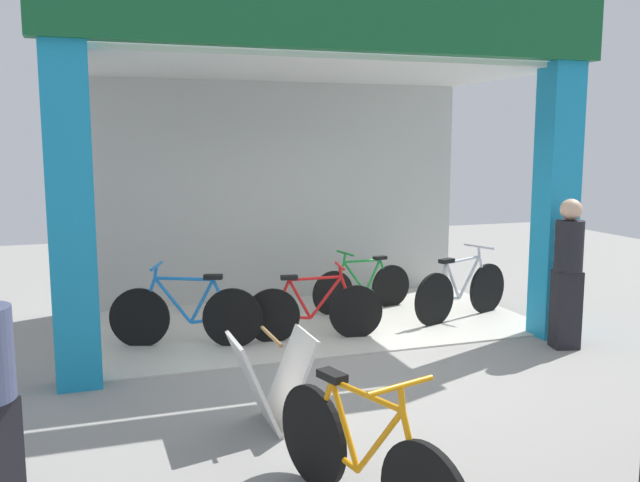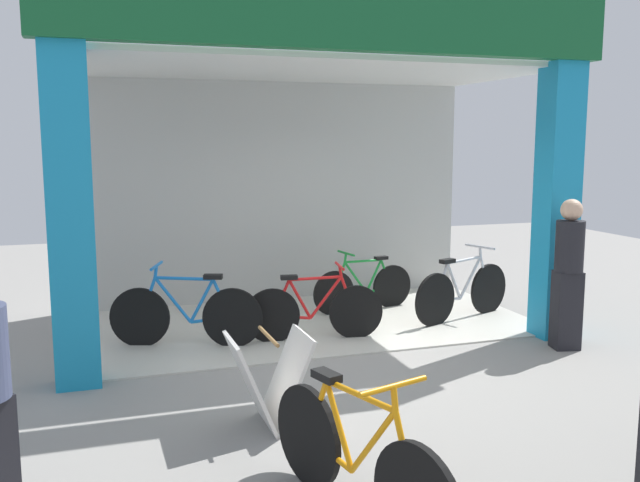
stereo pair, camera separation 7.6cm
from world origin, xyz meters
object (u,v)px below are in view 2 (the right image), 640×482
(bicycle_inside_0, at_px, (364,287))
(bicycle_inside_1, at_px, (187,314))
(bicycle_inside_2, at_px, (314,311))
(sandwich_board_sign, at_px, (269,380))
(bicycle_inside_3, at_px, (463,291))
(pedestrian_1, at_px, (568,272))
(bicycle_parked_0, at_px, (357,459))

(bicycle_inside_0, height_order, bicycle_inside_1, bicycle_inside_1)
(bicycle_inside_2, bearing_deg, sandwich_board_sign, -116.38)
(bicycle_inside_3, height_order, pedestrian_1, pedestrian_1)
(bicycle_inside_2, bearing_deg, bicycle_inside_1, 171.52)
(bicycle_inside_1, height_order, bicycle_parked_0, bicycle_parked_0)
(bicycle_inside_2, height_order, sandwich_board_sign, bicycle_inside_2)
(bicycle_inside_3, bearing_deg, bicycle_inside_2, -172.09)
(bicycle_inside_2, bearing_deg, bicycle_inside_3, 7.91)
(bicycle_inside_1, relative_size, sandwich_board_sign, 2.12)
(bicycle_inside_0, bearing_deg, bicycle_parked_0, -112.32)
(pedestrian_1, bearing_deg, sandwich_board_sign, -164.40)
(bicycle_inside_1, bearing_deg, bicycle_inside_0, 19.76)
(bicycle_inside_1, height_order, bicycle_inside_2, bicycle_inside_1)
(bicycle_inside_0, distance_m, bicycle_inside_3, 1.31)
(bicycle_inside_3, relative_size, pedestrian_1, 0.97)
(bicycle_inside_0, distance_m, bicycle_parked_0, 5.14)
(bicycle_inside_2, relative_size, bicycle_inside_3, 0.98)
(bicycle_inside_1, bearing_deg, pedestrian_1, -18.86)
(bicycle_inside_1, distance_m, bicycle_inside_3, 3.50)
(bicycle_inside_1, height_order, pedestrian_1, pedestrian_1)
(bicycle_inside_3, relative_size, bicycle_parked_0, 0.96)
(bicycle_inside_1, xyz_separation_m, bicycle_inside_2, (1.42, -0.21, -0.02))
(bicycle_inside_0, xyz_separation_m, sandwich_board_sign, (-2.12, -3.25, 0.05))
(bicycle_inside_0, bearing_deg, pedestrian_1, -56.29)
(bicycle_inside_0, distance_m, sandwich_board_sign, 3.88)
(sandwich_board_sign, bearing_deg, bicycle_inside_2, 63.62)
(bicycle_inside_2, height_order, bicycle_inside_3, bicycle_inside_3)
(bicycle_inside_1, height_order, sandwich_board_sign, bicycle_inside_1)
(bicycle_inside_0, relative_size, pedestrian_1, 0.90)
(bicycle_inside_2, distance_m, bicycle_inside_3, 2.10)
(bicycle_inside_0, xyz_separation_m, bicycle_inside_3, (1.03, -0.81, 0.04))
(pedestrian_1, bearing_deg, bicycle_inside_2, 155.83)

